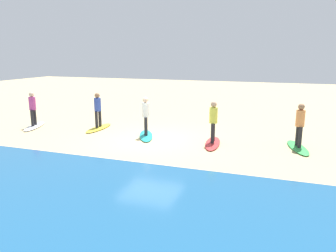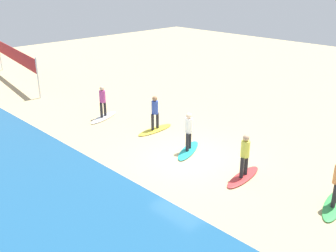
{
  "view_description": "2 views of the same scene",
  "coord_description": "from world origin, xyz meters",
  "px_view_note": "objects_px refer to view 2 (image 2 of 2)",
  "views": [
    {
      "loc": [
        -5.11,
        12.18,
        3.54
      ],
      "look_at": [
        -0.9,
        0.31,
        0.71
      ],
      "focal_mm": 34.71,
      "sensor_mm": 36.0,
      "label": 1
    },
    {
      "loc": [
        -9.74,
        10.74,
        7.05
      ],
      "look_at": [
        0.83,
        0.36,
        1.24
      ],
      "focal_mm": 41.63,
      "sensor_mm": 36.0,
      "label": 2
    }
  ],
  "objects_px": {
    "surfboard_teal": "(188,150)",
    "surfer_teal": "(189,129)",
    "surfer_white": "(103,99)",
    "volleyball_net": "(15,57)",
    "surfboard_green": "(333,206)",
    "surfer_yellow": "(155,110)",
    "surfboard_yellow": "(155,130)",
    "surfboard_red": "(243,177)",
    "surfboard_white": "(104,117)",
    "surfer_red": "(245,152)"
  },
  "relations": [
    {
      "from": "surfboard_yellow",
      "to": "surfer_yellow",
      "type": "distance_m",
      "value": 0.99
    },
    {
      "from": "surfboard_yellow",
      "to": "volleyball_net",
      "type": "xyz_separation_m",
      "value": [
        13.21,
        0.7,
        1.74
      ]
    },
    {
      "from": "surfer_red",
      "to": "surfer_yellow",
      "type": "relative_size",
      "value": 1.0
    },
    {
      "from": "surfboard_white",
      "to": "surfboard_red",
      "type": "bearing_deg",
      "value": 70.02
    },
    {
      "from": "surfboard_green",
      "to": "surfer_yellow",
      "type": "bearing_deg",
      "value": -106.34
    },
    {
      "from": "surfboard_white",
      "to": "surfer_yellow",
      "type": "bearing_deg",
      "value": 83.89
    },
    {
      "from": "surfboard_green",
      "to": "surfboard_teal",
      "type": "bearing_deg",
      "value": -101.85
    },
    {
      "from": "surfer_red",
      "to": "volleyball_net",
      "type": "height_order",
      "value": "volleyball_net"
    },
    {
      "from": "surfboard_yellow",
      "to": "volleyball_net",
      "type": "relative_size",
      "value": 0.23
    },
    {
      "from": "surfer_white",
      "to": "surfboard_teal",
      "type": "bearing_deg",
      "value": -178.53
    },
    {
      "from": "surfboard_red",
      "to": "surfer_red",
      "type": "xyz_separation_m",
      "value": [
        0.0,
        0.0,
        0.99
      ]
    },
    {
      "from": "surfboard_yellow",
      "to": "surfboard_red",
      "type": "bearing_deg",
      "value": 80.14
    },
    {
      "from": "surfboard_white",
      "to": "volleyball_net",
      "type": "relative_size",
      "value": 0.23
    },
    {
      "from": "surfboard_white",
      "to": "volleyball_net",
      "type": "distance_m",
      "value": 10.2
    },
    {
      "from": "surfboard_red",
      "to": "surfboard_white",
      "type": "bearing_deg",
      "value": -97.34
    },
    {
      "from": "surfboard_green",
      "to": "surfboard_white",
      "type": "height_order",
      "value": "same"
    },
    {
      "from": "surfer_red",
      "to": "surfer_white",
      "type": "bearing_deg",
      "value": -0.65
    },
    {
      "from": "surfer_red",
      "to": "surfer_teal",
      "type": "xyz_separation_m",
      "value": [
        2.99,
        -0.25,
        0.0
      ]
    },
    {
      "from": "surfboard_green",
      "to": "surfboard_teal",
      "type": "distance_m",
      "value": 6.17
    },
    {
      "from": "surfboard_teal",
      "to": "surfboard_white",
      "type": "xyz_separation_m",
      "value": [
        5.89,
        0.15,
        0.0
      ]
    },
    {
      "from": "surfboard_yellow",
      "to": "surfer_teal",
      "type": "bearing_deg",
      "value": 76.27
    },
    {
      "from": "surfboard_teal",
      "to": "surfboard_white",
      "type": "relative_size",
      "value": 1.0
    },
    {
      "from": "surfboard_red",
      "to": "surfboard_yellow",
      "type": "bearing_deg",
      "value": -105.1
    },
    {
      "from": "surfboard_teal",
      "to": "volleyball_net",
      "type": "bearing_deg",
      "value": -113.78
    },
    {
      "from": "surfer_white",
      "to": "volleyball_net",
      "type": "xyz_separation_m",
      "value": [
        10.05,
        -0.04,
        0.75
      ]
    },
    {
      "from": "surfboard_yellow",
      "to": "surfboard_teal",
      "type": "bearing_deg",
      "value": 76.27
    },
    {
      "from": "surfboard_green",
      "to": "volleyball_net",
      "type": "bearing_deg",
      "value": -103.17
    },
    {
      "from": "surfboard_red",
      "to": "surfboard_teal",
      "type": "xyz_separation_m",
      "value": [
        2.99,
        -0.25,
        0.0
      ]
    },
    {
      "from": "surfer_teal",
      "to": "surfboard_teal",
      "type": "bearing_deg",
      "value": 0.0
    },
    {
      "from": "surfer_teal",
      "to": "surfboard_white",
      "type": "xyz_separation_m",
      "value": [
        5.89,
        0.15,
        -0.99
      ]
    },
    {
      "from": "surfboard_teal",
      "to": "surfer_teal",
      "type": "height_order",
      "value": "surfer_teal"
    },
    {
      "from": "surfer_teal",
      "to": "volleyball_net",
      "type": "relative_size",
      "value": 0.18
    },
    {
      "from": "surfer_red",
      "to": "surfboard_yellow",
      "type": "distance_m",
      "value": 5.86
    },
    {
      "from": "surfboard_teal",
      "to": "surfer_yellow",
      "type": "xyz_separation_m",
      "value": [
        2.72,
        -0.59,
        0.99
      ]
    },
    {
      "from": "surfboard_teal",
      "to": "surfboard_white",
      "type": "distance_m",
      "value": 5.89
    },
    {
      "from": "surfboard_white",
      "to": "surfboard_teal",
      "type": "bearing_deg",
      "value": 72.13
    },
    {
      "from": "surfer_red",
      "to": "surfboard_yellow",
      "type": "height_order",
      "value": "surfer_red"
    },
    {
      "from": "surfboard_teal",
      "to": "surfer_white",
      "type": "height_order",
      "value": "surfer_white"
    },
    {
      "from": "surfboard_green",
      "to": "surfer_teal",
      "type": "relative_size",
      "value": 1.28
    },
    {
      "from": "surfboard_teal",
      "to": "volleyball_net",
      "type": "distance_m",
      "value": 16.03
    },
    {
      "from": "surfboard_green",
      "to": "volleyball_net",
      "type": "relative_size",
      "value": 0.23
    },
    {
      "from": "surfboard_green",
      "to": "surfer_yellow",
      "type": "relative_size",
      "value": 1.28
    },
    {
      "from": "surfboard_yellow",
      "to": "surfboard_white",
      "type": "relative_size",
      "value": 1.0
    },
    {
      "from": "surfboard_yellow",
      "to": "surfboard_white",
      "type": "xyz_separation_m",
      "value": [
        3.16,
        0.74,
        0.0
      ]
    },
    {
      "from": "surfboard_green",
      "to": "surfer_yellow",
      "type": "height_order",
      "value": "surfer_yellow"
    },
    {
      "from": "surfboard_green",
      "to": "surfboard_red",
      "type": "xyz_separation_m",
      "value": [
        3.18,
        0.49,
        0.0
      ]
    },
    {
      "from": "surfer_teal",
      "to": "surfer_white",
      "type": "height_order",
      "value": "same"
    },
    {
      "from": "surfboard_red",
      "to": "surfboard_yellow",
      "type": "relative_size",
      "value": 1.0
    },
    {
      "from": "surfboard_teal",
      "to": "surfboard_yellow",
      "type": "distance_m",
      "value": 2.79
    },
    {
      "from": "surfboard_red",
      "to": "surfboard_white",
      "type": "distance_m",
      "value": 8.88
    }
  ]
}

